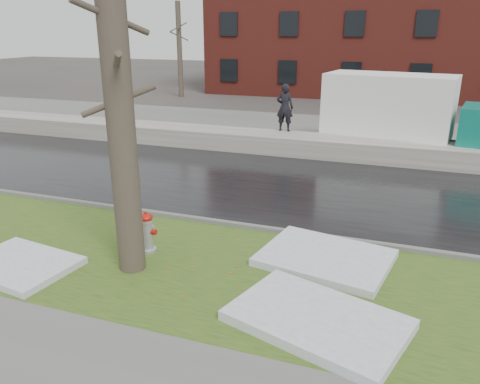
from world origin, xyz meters
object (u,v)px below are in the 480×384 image
(tree, at_px, (119,104))
(worker, at_px, (285,108))
(box_truck, at_px, (414,114))
(fire_hydrant, at_px, (147,230))

(tree, height_order, worker, tree)
(tree, relative_size, box_truck, 0.72)
(fire_hydrant, distance_m, box_truck, 12.25)
(tree, distance_m, worker, 11.14)
(tree, height_order, box_truck, tree)
(box_truck, distance_m, worker, 4.96)
(box_truck, bearing_deg, tree, -104.66)
(fire_hydrant, height_order, box_truck, box_truck)
(tree, relative_size, worker, 3.51)
(box_truck, height_order, worker, box_truck)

